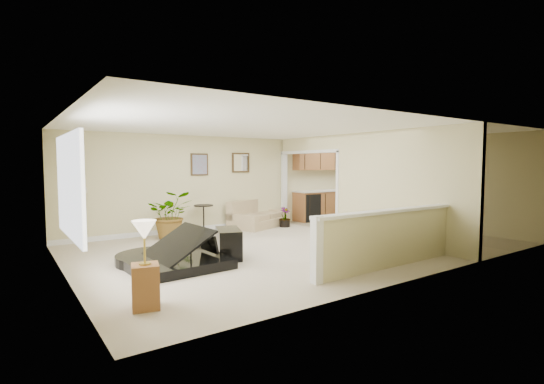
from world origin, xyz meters
TOP-DOWN VIEW (x-y plane):
  - floor at (0.00, 0.00)m, footprint 9.00×9.00m
  - back_wall at (0.00, 3.00)m, footprint 9.00×0.04m
  - front_wall at (0.00, -3.00)m, footprint 9.00×0.04m
  - left_wall at (-4.50, 0.00)m, footprint 0.04×6.00m
  - right_wall at (4.50, 0.00)m, footprint 0.04×6.00m
  - ceiling at (0.00, 0.00)m, footprint 9.00×6.00m
  - kitchen_vinyl at (3.15, 0.00)m, footprint 2.70×6.00m
  - interior_partition at (1.80, 0.25)m, footprint 0.18×5.99m
  - pony_half_wall at (0.08, -2.30)m, footprint 3.42×0.22m
  - left_window at (-4.49, -0.50)m, footprint 0.05×2.15m
  - wall_art_left at (-0.95, 2.97)m, footprint 0.48×0.04m
  - wall_mirror at (0.30, 2.97)m, footprint 0.55×0.04m
  - kitchen_cabinets at (3.19, 2.73)m, footprint 2.36×0.65m
  - piano at (-2.90, -0.14)m, footprint 1.91×1.98m
  - piano_bench at (-1.79, -0.14)m, footprint 0.68×0.91m
  - loveseat at (0.70, 2.71)m, footprint 2.05×1.54m
  - accent_table at (-1.00, 2.65)m, footprint 0.49×0.49m
  - palm_plant at (-1.97, 2.37)m, footprint 1.26×1.18m
  - small_plant at (1.27, 2.20)m, footprint 0.36×0.36m
  - lamp_stand at (-3.88, -1.88)m, footprint 0.39×0.39m

SIDE VIEW (x-z plane):
  - floor at x=0.00m, z-range 0.00..0.00m
  - kitchen_vinyl at x=3.15m, z-range 0.00..0.01m
  - small_plant at x=1.27m, z-range -0.04..0.52m
  - piano_bench at x=-1.79m, z-range 0.00..0.54m
  - loveseat at x=0.70m, z-range -0.12..0.86m
  - lamp_stand at x=-3.88m, z-range -0.08..1.00m
  - accent_table at x=-1.00m, z-range 0.10..0.82m
  - pony_half_wall at x=0.08m, z-range 0.02..1.02m
  - palm_plant at x=-1.97m, z-range -0.01..1.12m
  - piano at x=-2.90m, z-range -0.12..1.37m
  - kitchen_cabinets at x=3.19m, z-range -0.29..2.03m
  - interior_partition at x=1.80m, z-range -0.03..2.47m
  - back_wall at x=0.00m, z-range 0.00..2.50m
  - front_wall at x=0.00m, z-range 0.00..2.50m
  - left_wall at x=-4.50m, z-range 0.00..2.50m
  - right_wall at x=4.50m, z-range 0.00..2.50m
  - left_window at x=-4.49m, z-range 0.73..2.17m
  - wall_art_left at x=-0.95m, z-range 1.46..2.04m
  - wall_mirror at x=0.30m, z-range 1.52..2.08m
  - ceiling at x=0.00m, z-range 2.48..2.52m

